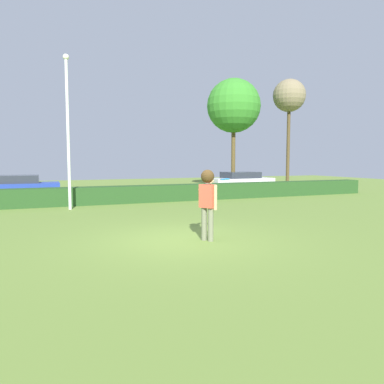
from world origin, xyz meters
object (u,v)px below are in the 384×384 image
object	(u,v)px
lamppost	(68,125)
parked_car_white	(240,181)
birch_tree	(289,97)
maple_tree	(234,106)
parked_car_blue	(16,186)
person	(208,196)
frisbee	(225,179)

from	to	relation	value
lamppost	parked_car_white	bearing A→B (deg)	24.62
birch_tree	maple_tree	bearing A→B (deg)	163.22
birch_tree	parked_car_blue	bearing A→B (deg)	-174.85
person	maple_tree	distance (m)	18.38
parked_car_blue	parked_car_white	world-z (taller)	same
parked_car_blue	parked_car_white	distance (m)	13.11
frisbee	lamppost	xyz separation A→B (m)	(-3.25, 7.37, 1.89)
maple_tree	parked_car_blue	bearing A→B (deg)	-168.80
parked_car_white	maple_tree	size ratio (longest dim) A/B	0.55
frisbee	maple_tree	distance (m)	17.88
person	parked_car_white	size ratio (longest dim) A/B	0.42
parked_car_white	parked_car_blue	bearing A→B (deg)	-179.75
frisbee	parked_car_blue	size ratio (longest dim) A/B	0.06
maple_tree	parked_car_white	bearing A→B (deg)	-109.49
person	parked_car_blue	xyz separation A→B (m)	(-4.92, 12.45, -0.45)
person	parked_car_white	distance (m)	14.95
lamppost	maple_tree	distance (m)	14.34
frisbee	birch_tree	size ratio (longest dim) A/B	0.03
person	birch_tree	world-z (taller)	birch_tree
frisbee	parked_car_blue	bearing A→B (deg)	114.02
parked_car_white	birch_tree	xyz separation A→B (m)	(4.85, 1.56, 5.84)
frisbee	lamppost	size ratio (longest dim) A/B	0.04
frisbee	maple_tree	xyz separation A→B (m)	(8.59, 15.08, 4.29)
lamppost	birch_tree	distance (m)	17.32
maple_tree	lamppost	bearing A→B (deg)	-146.92
parked_car_blue	maple_tree	xyz separation A→B (m)	(14.07, 2.79, 5.13)
person	parked_car_blue	world-z (taller)	person
frisbee	person	bearing A→B (deg)	-164.99
person	maple_tree	xyz separation A→B (m)	(9.15, 15.23, 4.68)
parked_car_blue	lamppost	bearing A→B (deg)	-65.69
parked_car_blue	parked_car_white	bearing A→B (deg)	0.25
frisbee	birch_tree	xyz separation A→B (m)	(12.47, 13.91, 5.00)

